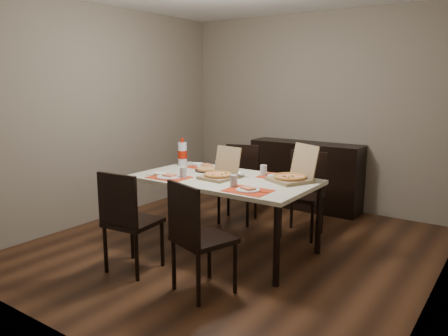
{
  "coord_description": "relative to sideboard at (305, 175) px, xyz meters",
  "views": [
    {
      "loc": [
        2.4,
        -3.59,
        1.69
      ],
      "look_at": [
        -0.04,
        -0.09,
        0.85
      ],
      "focal_mm": 35.0,
      "sensor_mm": 36.0,
      "label": 1
    }
  ],
  "objects": [
    {
      "name": "chair_far_left",
      "position": [
        -0.44,
        -0.96,
        0.06
      ],
      "size": [
        0.52,
        0.52,
        0.93
      ],
      "color": "black",
      "rests_on": "ground"
    },
    {
      "name": "dip_bowl",
      "position": [
        0.04,
        -1.73,
        0.32
      ],
      "size": [
        0.18,
        0.18,
        0.03
      ],
      "primitive_type": "imported",
      "rotation": [
        0.0,
        0.0,
        0.41
      ],
      "color": "white",
      "rests_on": "dining_table"
    },
    {
      "name": "setting_near_left",
      "position": [
        -0.48,
        -2.16,
        0.32
      ],
      "size": [
        0.47,
        0.3,
        0.11
      ],
      "color": "red",
      "rests_on": "dining_table"
    },
    {
      "name": "room_walls",
      "position": [
        0.0,
        -1.35,
        1.28
      ],
      "size": [
        3.84,
        4.02,
        2.62
      ],
      "color": "gray",
      "rests_on": "ground"
    },
    {
      "name": "setting_near_right",
      "position": [
        0.38,
        -2.17,
        0.32
      ],
      "size": [
        0.43,
        0.3,
        0.11
      ],
      "color": "red",
      "rests_on": "dining_table"
    },
    {
      "name": "faina_plate",
      "position": [
        -0.38,
        -1.69,
        0.31
      ],
      "size": [
        0.27,
        0.27,
        0.03
      ],
      "color": "black",
      "rests_on": "dining_table"
    },
    {
      "name": "chair_far_right",
      "position": [
        0.43,
        -0.97,
        0.06
      ],
      "size": [
        0.46,
        0.46,
        0.93
      ],
      "color": "black",
      "rests_on": "ground"
    },
    {
      "name": "sideboard",
      "position": [
        0.0,
        0.0,
        0.0
      ],
      "size": [
        1.5,
        0.4,
        0.9
      ],
      "primitive_type": "cube",
      "color": "black",
      "rests_on": "ground"
    },
    {
      "name": "setting_far_left",
      "position": [
        -0.48,
        -1.55,
        0.32
      ],
      "size": [
        0.51,
        0.3,
        0.11
      ],
      "color": "red",
      "rests_on": "dining_table"
    },
    {
      "name": "ground",
      "position": [
        0.0,
        -1.78,
        -0.46
      ],
      "size": [
        3.8,
        4.0,
        0.02
      ],
      "primitive_type": "cube",
      "color": "#442615",
      "rests_on": "ground"
    },
    {
      "name": "chair_near_right",
      "position": [
        0.34,
        -2.8,
        0.06
      ],
      "size": [
        0.53,
        0.53,
        0.93
      ],
      "color": "black",
      "rests_on": "ground"
    },
    {
      "name": "pizza_box_right",
      "position": [
        0.59,
        -1.62,
        0.36
      ],
      "size": [
        0.48,
        0.5,
        0.35
      ],
      "color": "olive",
      "rests_on": "dining_table"
    },
    {
      "name": "chair_near_left",
      "position": [
        -0.42,
        -2.82,
        0.06
      ],
      "size": [
        0.46,
        0.46,
        0.93
      ],
      "color": "black",
      "rests_on": "ground"
    },
    {
      "name": "napkin_loose",
      "position": [
        -0.0,
        -1.86,
        0.31
      ],
      "size": [
        0.15,
        0.16,
        0.02
      ],
      "primitive_type": "cube",
      "rotation": [
        0.0,
        0.0,
        1.11
      ],
      "color": "white",
      "rests_on": "dining_table"
    },
    {
      "name": "pizza_box_center",
      "position": [
        -0.06,
        -1.92,
        0.35
      ],
      "size": [
        0.33,
        0.37,
        0.31
      ],
      "color": "olive",
      "rests_on": "dining_table"
    },
    {
      "name": "soda_bottle",
      "position": [
        -0.82,
        -1.59,
        0.43
      ],
      "size": [
        0.11,
        0.11,
        0.32
      ],
      "color": "silver",
      "rests_on": "dining_table"
    },
    {
      "name": "setting_far_right",
      "position": [
        0.35,
        -1.53,
        0.32
      ],
      "size": [
        0.47,
        0.3,
        0.11
      ],
      "color": "red",
      "rests_on": "dining_table"
    },
    {
      "name": "dining_table",
      "position": [
        -0.04,
        -1.87,
        0.23
      ],
      "size": [
        1.8,
        1.0,
        0.75
      ],
      "color": "beige",
      "rests_on": "ground"
    }
  ]
}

